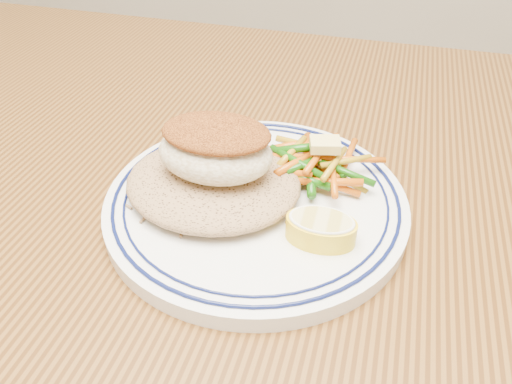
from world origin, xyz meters
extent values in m
cube|color=#45270D|center=(0.00, 0.00, 0.73)|extent=(1.50, 0.90, 0.04)
cylinder|color=#45270D|center=(-0.68, 0.38, 0.35)|extent=(0.07, 0.07, 0.71)
cylinder|color=silver|center=(0.02, 0.01, 0.76)|extent=(0.26, 0.26, 0.01)
torus|color=#0A113F|center=(0.02, 0.01, 0.77)|extent=(0.25, 0.25, 0.00)
torus|color=#0A113F|center=(0.02, 0.01, 0.77)|extent=(0.23, 0.23, 0.00)
ellipsoid|color=olive|center=(-0.02, 0.01, 0.78)|extent=(0.15, 0.13, 0.03)
ellipsoid|color=beige|center=(-0.01, 0.01, 0.81)|extent=(0.10, 0.07, 0.04)
ellipsoid|color=brown|center=(-0.01, 0.01, 0.83)|extent=(0.09, 0.06, 0.02)
cylinder|color=#BC5009|center=(0.07, 0.06, 0.77)|extent=(0.05, 0.01, 0.01)
cylinder|color=#BC5009|center=(0.06, 0.07, 0.77)|extent=(0.05, 0.03, 0.01)
cylinder|color=#AA8112|center=(0.09, 0.06, 0.77)|extent=(0.06, 0.03, 0.01)
cylinder|color=#BC5009|center=(0.04, 0.05, 0.77)|extent=(0.05, 0.02, 0.01)
cylinder|color=#BC5009|center=(0.08, 0.04, 0.77)|extent=(0.05, 0.01, 0.01)
cylinder|color=#144C09|center=(0.06, 0.04, 0.77)|extent=(0.02, 0.05, 0.01)
cylinder|color=#BC5009|center=(0.07, 0.06, 0.77)|extent=(0.04, 0.04, 0.01)
cylinder|color=#BC5009|center=(0.09, 0.08, 0.77)|extent=(0.01, 0.06, 0.01)
cylinder|color=#BC5009|center=(0.05, 0.07, 0.77)|extent=(0.03, 0.06, 0.01)
cylinder|color=#BC5009|center=(0.05, 0.05, 0.78)|extent=(0.02, 0.06, 0.01)
cylinder|color=#BC5009|center=(0.04, 0.06, 0.77)|extent=(0.05, 0.02, 0.01)
cylinder|color=#AA8112|center=(0.05, 0.09, 0.78)|extent=(0.06, 0.01, 0.01)
cylinder|color=#144C09|center=(0.06, 0.04, 0.78)|extent=(0.05, 0.02, 0.01)
cylinder|color=#BC5009|center=(0.04, 0.09, 0.78)|extent=(0.05, 0.04, 0.01)
cylinder|color=#BC5009|center=(0.08, 0.03, 0.78)|extent=(0.06, 0.01, 0.01)
cylinder|color=#144C09|center=(0.08, 0.07, 0.78)|extent=(0.03, 0.04, 0.01)
cylinder|color=#BC5009|center=(0.06, 0.08, 0.78)|extent=(0.03, 0.05, 0.01)
cylinder|color=#BC5009|center=(0.04, 0.04, 0.78)|extent=(0.05, 0.01, 0.01)
cylinder|color=#BC5009|center=(0.05, 0.05, 0.78)|extent=(0.03, 0.04, 0.01)
cylinder|color=#BC5009|center=(0.08, 0.04, 0.78)|extent=(0.02, 0.05, 0.01)
cylinder|color=#144C09|center=(0.09, 0.05, 0.78)|extent=(0.06, 0.02, 0.01)
cylinder|color=#BC5009|center=(0.10, 0.07, 0.78)|extent=(0.06, 0.03, 0.01)
cylinder|color=#AA8112|center=(0.09, 0.06, 0.78)|extent=(0.04, 0.03, 0.01)
cylinder|color=#144C09|center=(0.06, 0.05, 0.78)|extent=(0.04, 0.05, 0.01)
cylinder|color=#BC5009|center=(0.04, 0.06, 0.78)|extent=(0.05, 0.02, 0.01)
cylinder|color=#144C09|center=(0.05, 0.05, 0.78)|extent=(0.06, 0.03, 0.01)
cylinder|color=#BC5009|center=(0.05, 0.05, 0.78)|extent=(0.03, 0.06, 0.01)
cylinder|color=#AA8112|center=(0.04, 0.06, 0.79)|extent=(0.02, 0.05, 0.01)
cylinder|color=#BC5009|center=(0.06, 0.08, 0.78)|extent=(0.04, 0.04, 0.01)
cylinder|color=#AA8112|center=(0.08, 0.05, 0.79)|extent=(0.02, 0.06, 0.01)
cylinder|color=#144C09|center=(0.05, 0.07, 0.79)|extent=(0.05, 0.03, 0.01)
cylinder|color=#BC5009|center=(0.06, 0.05, 0.79)|extent=(0.01, 0.06, 0.01)
cube|color=#ECD773|center=(0.07, 0.06, 0.80)|extent=(0.03, 0.03, 0.01)
torus|color=white|center=(0.08, -0.02, 0.79)|extent=(0.05, 0.05, 0.00)
camera|label=1|loc=(0.11, -0.31, 1.04)|focal=35.00mm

